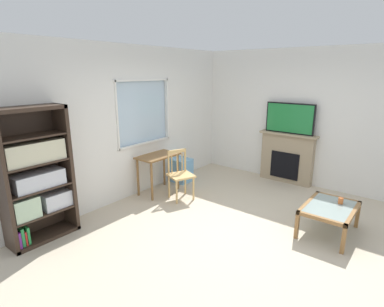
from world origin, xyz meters
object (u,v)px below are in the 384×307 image
object	(u,v)px
wooden_chair	(180,174)
tv	(290,118)
bookshelf	(35,177)
sippy_cup	(341,201)
desk_under_window	(158,162)
coffee_table	(330,210)
fireplace	(287,157)
plastic_drawer_unit	(181,170)

from	to	relation	value
wooden_chair	tv	xyz separation A→B (m)	(2.05, -1.18, 0.90)
bookshelf	sippy_cup	bearing A→B (deg)	-48.61
desk_under_window	sippy_cup	bearing A→B (deg)	-78.74
coffee_table	fireplace	bearing A→B (deg)	38.03
bookshelf	fireplace	world-z (taller)	bookshelf
wooden_chair	plastic_drawer_unit	distance (m)	0.92
desk_under_window	plastic_drawer_unit	xyz separation A→B (m)	(0.73, 0.05, -0.36)
plastic_drawer_unit	coffee_table	world-z (taller)	plastic_drawer_unit
wooden_chair	coffee_table	size ratio (longest dim) A/B	0.97
bookshelf	fireplace	size ratio (longest dim) A/B	1.57
plastic_drawer_unit	wooden_chair	bearing A→B (deg)	-140.58
fireplace	tv	bearing A→B (deg)	180.00
desk_under_window	wooden_chair	xyz separation A→B (m)	(0.04, -0.52, -0.15)
fireplace	coffee_table	xyz separation A→B (m)	(-1.68, -1.31, -0.17)
bookshelf	fireplace	xyz separation A→B (m)	(4.32, -1.81, -0.37)
fireplace	sippy_cup	size ratio (longest dim) A/B	13.07
desk_under_window	plastic_drawer_unit	bearing A→B (deg)	3.91
plastic_drawer_unit	tv	world-z (taller)	tv
desk_under_window	tv	bearing A→B (deg)	-39.11
fireplace	tv	size ratio (longest dim) A/B	1.19
wooden_chair	coffee_table	distance (m)	2.52
fireplace	desk_under_window	bearing A→B (deg)	141.13
wooden_chair	coffee_table	bearing A→B (deg)	-81.18
tv	bookshelf	bearing A→B (deg)	157.21
desk_under_window	tv	xyz separation A→B (m)	(2.09, -1.70, 0.75)
bookshelf	sippy_cup	xyz separation A→B (m)	(2.83, -3.21, -0.44)
desk_under_window	wooden_chair	bearing A→B (deg)	-85.34
bookshelf	wooden_chair	world-z (taller)	bookshelf
sippy_cup	desk_under_window	bearing A→B (deg)	101.26
wooden_chair	tv	distance (m)	2.53
tv	sippy_cup	distance (m)	2.22
plastic_drawer_unit	sippy_cup	distance (m)	3.16
sippy_cup	bookshelf	bearing A→B (deg)	131.39
plastic_drawer_unit	coffee_table	bearing A→B (deg)	-95.65
wooden_chair	fireplace	world-z (taller)	fireplace
desk_under_window	coffee_table	world-z (taller)	desk_under_window
wooden_chair	plastic_drawer_unit	xyz separation A→B (m)	(0.69, 0.57, -0.22)
bookshelf	sippy_cup	world-z (taller)	bookshelf
bookshelf	wooden_chair	distance (m)	2.38
desk_under_window	fireplace	bearing A→B (deg)	-38.87
desk_under_window	plastic_drawer_unit	world-z (taller)	desk_under_window
sippy_cup	wooden_chair	bearing A→B (deg)	102.54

